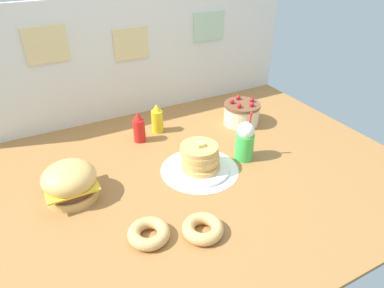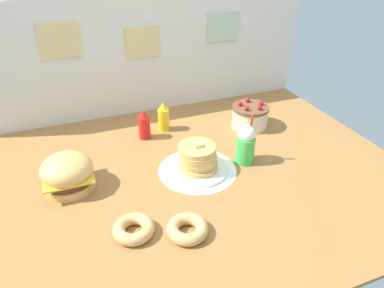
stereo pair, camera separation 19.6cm
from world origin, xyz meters
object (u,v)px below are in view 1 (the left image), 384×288
pancake_stack (200,159)px  cream_soda_cup (245,141)px  burger (70,182)px  layer_cake (242,113)px  donut_pink_glaze (149,233)px  donut_chocolate (203,228)px  mustard_bottle (157,119)px  ketchup_bottle (139,128)px

pancake_stack → cream_soda_cup: bearing=-2.9°
burger → cream_soda_cup: bearing=-6.8°
layer_cake → donut_pink_glaze: size_ratio=1.34×
layer_cake → donut_chocolate: size_ratio=1.34×
pancake_stack → cream_soda_cup: 0.29m
pancake_stack → donut_pink_glaze: bearing=-142.1°
layer_cake → mustard_bottle: bearing=163.8°
burger → ketchup_bottle: bearing=36.1°
donut_chocolate → layer_cake: bearing=46.5°
pancake_stack → mustard_bottle: mustard_bottle is taller
pancake_stack → mustard_bottle: bearing=94.0°
cream_soda_cup → donut_chocolate: bearing=-140.8°
mustard_bottle → cream_soda_cup: 0.62m
burger → donut_chocolate: bearing=-49.0°
pancake_stack → donut_pink_glaze: 0.56m
cream_soda_cup → ketchup_bottle: bearing=134.8°
ketchup_bottle → donut_chocolate: 0.89m
mustard_bottle → donut_chocolate: bearing=-100.9°
donut_pink_glaze → mustard_bottle: bearing=64.9°
layer_cake → cream_soda_cup: size_ratio=0.83×
burger → layer_cake: 1.23m
mustard_bottle → pancake_stack: bearing=-86.0°
layer_cake → donut_pink_glaze: layer_cake is taller
layer_cake → donut_chocolate: bearing=-133.5°
layer_cake → ketchup_bottle: ketchup_bottle is taller
pancake_stack → layer_cake: size_ratio=1.36×
donut_pink_glaze → pancake_stack: bearing=37.9°
burger → donut_chocolate: burger is taller
donut_chocolate → cream_soda_cup: bearing=39.2°
ketchup_bottle → layer_cake: bearing=-8.2°
burger → donut_chocolate: size_ratio=1.43×
ketchup_bottle → cream_soda_cup: bearing=-45.2°
burger → mustard_bottle: size_ratio=1.33×
donut_pink_glaze → donut_chocolate: 0.24m
burger → layer_cake: (1.20, 0.26, -0.01)m
pancake_stack → cream_soda_cup: (0.29, -0.01, 0.05)m
cream_soda_cup → mustard_bottle: bearing=121.1°
ketchup_bottle → donut_pink_glaze: ketchup_bottle is taller
pancake_stack → layer_cake: bearing=34.2°
donut_pink_glaze → donut_chocolate: same height
burger → mustard_bottle: bearing=33.3°
burger → ketchup_bottle: size_ratio=1.33×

